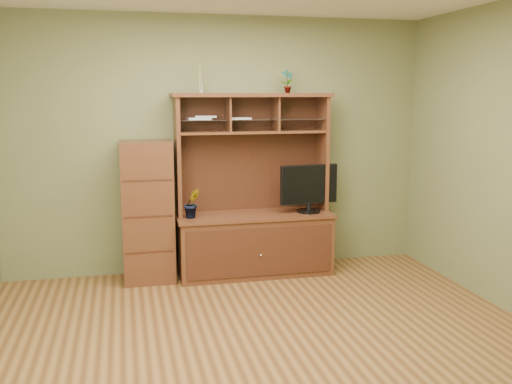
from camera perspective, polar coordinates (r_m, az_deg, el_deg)
name	(u,v)px	position (r m, az deg, el deg)	size (l,w,h in m)	color
room	(264,169)	(4.16, 0.85, 2.28)	(4.54, 4.04, 2.74)	#573518
media_hutch	(254,225)	(6.04, -0.22, -3.32)	(1.66, 0.61, 1.90)	#472414
monitor	(309,187)	(6.04, 5.33, 0.47)	(0.64, 0.25, 0.51)	black
orchid_plant	(192,203)	(5.79, -6.42, -1.13)	(0.17, 0.13, 0.30)	#34541C
top_plant	(287,81)	(6.05, 3.16, 11.00)	(0.13, 0.09, 0.24)	#275C20
reed_diffuser	(200,82)	(5.86, -5.63, 10.89)	(0.06, 0.06, 0.28)	silver
magazines	(214,118)	(5.88, -4.22, 7.40)	(0.65, 0.19, 0.04)	silver
side_cabinet	(148,212)	(5.88, -10.79, -1.94)	(0.51, 0.47, 1.43)	#472414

